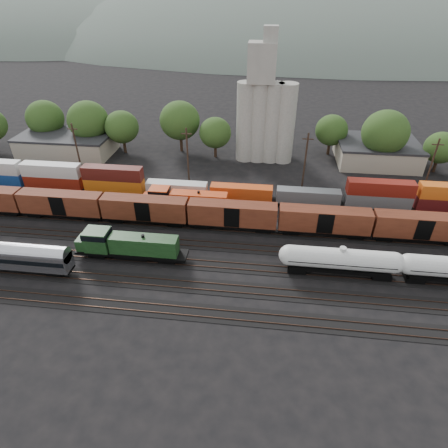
# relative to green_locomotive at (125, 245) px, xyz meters

# --- Properties ---
(ground) EXTENTS (600.00, 600.00, 0.00)m
(ground) POSITION_rel_green_locomotive_xyz_m (16.43, 5.00, -2.62)
(ground) COLOR black
(tracks) EXTENTS (180.00, 33.20, 0.20)m
(tracks) POSITION_rel_green_locomotive_xyz_m (16.43, 5.00, -2.57)
(tracks) COLOR black
(tracks) RESTS_ON ground
(green_locomotive) EXTENTS (17.37, 3.07, 4.60)m
(green_locomotive) POSITION_rel_green_locomotive_xyz_m (0.00, 0.00, 0.00)
(green_locomotive) COLOR black
(green_locomotive) RESTS_ON ground
(tank_car_a) EXTENTS (17.83, 3.19, 4.67)m
(tank_car_a) POSITION_rel_green_locomotive_xyz_m (32.31, 0.00, 0.15)
(tank_car_a) COLOR silver
(tank_car_a) RESTS_ON ground
(passenger_coach) EXTENTS (21.25, 2.62, 4.83)m
(passenger_coach) POSITION_rel_green_locomotive_xyz_m (-17.18, -5.00, 0.36)
(passenger_coach) COLOR silver
(passenger_coach) RESTS_ON ground
(orange_locomotive) EXTENTS (17.46, 2.91, 4.37)m
(orange_locomotive) POSITION_rel_green_locomotive_xyz_m (5.84, 15.00, -0.13)
(orange_locomotive) COLOR black
(orange_locomotive) RESTS_ON ground
(boxcar_string) EXTENTS (138.20, 2.90, 4.20)m
(boxcar_string) POSITION_rel_green_locomotive_xyz_m (15.56, 10.00, 0.50)
(boxcar_string) COLOR black
(boxcar_string) RESTS_ON ground
(container_wall) EXTENTS (175.44, 2.60, 5.80)m
(container_wall) POSITION_rel_green_locomotive_xyz_m (25.24, 20.00, 0.12)
(container_wall) COLOR black
(container_wall) RESTS_ON ground
(grain_silo) EXTENTS (13.40, 5.00, 29.00)m
(grain_silo) POSITION_rel_green_locomotive_xyz_m (19.72, 41.00, 8.64)
(grain_silo) COLOR #9B998E
(grain_silo) RESTS_ON ground
(industrial_sheds) EXTENTS (119.38, 17.26, 5.10)m
(industrial_sheds) POSITION_rel_green_locomotive_xyz_m (23.06, 40.25, -0.06)
(industrial_sheds) COLOR #9E937F
(industrial_sheds) RESTS_ON ground
(tree_band) EXTENTS (163.69, 20.85, 13.11)m
(tree_band) POSITION_rel_green_locomotive_xyz_m (18.82, 42.59, 4.60)
(tree_band) COLOR black
(tree_band) RESTS_ON ground
(utility_poles) EXTENTS (122.20, 0.36, 12.00)m
(utility_poles) POSITION_rel_green_locomotive_xyz_m (16.43, 27.00, 3.59)
(utility_poles) COLOR black
(utility_poles) RESTS_ON ground
(distant_hills) EXTENTS (860.00, 286.00, 130.00)m
(distant_hills) POSITION_rel_green_locomotive_xyz_m (40.35, 265.00, -23.18)
(distant_hills) COLOR #59665B
(distant_hills) RESTS_ON ground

